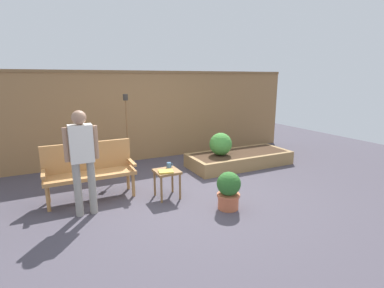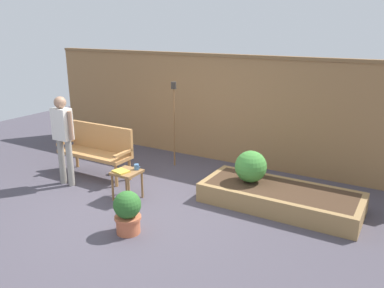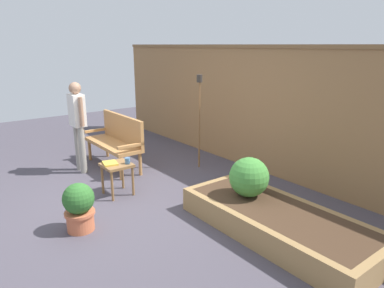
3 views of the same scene
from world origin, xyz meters
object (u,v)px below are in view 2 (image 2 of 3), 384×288
(tiki_torch, at_px, (174,109))
(garden_bench, at_px, (98,147))
(cup_on_table, at_px, (137,167))
(side_table, at_px, (127,176))
(potted_boxwood, at_px, (128,211))
(shrub_near_bench, at_px, (251,167))
(book_on_table, at_px, (121,171))
(person_by_bench, at_px, (63,133))

(tiki_torch, bearing_deg, garden_bench, -129.58)
(cup_on_table, bearing_deg, side_table, -125.58)
(side_table, xyz_separation_m, potted_boxwood, (0.69, -0.83, -0.08))
(tiki_torch, bearing_deg, shrub_near_bench, -20.80)
(side_table, height_order, book_on_table, book_on_table)
(book_on_table, xyz_separation_m, tiki_torch, (-0.17, 1.80, 0.65))
(potted_boxwood, height_order, tiki_torch, tiki_torch)
(side_table, height_order, person_by_bench, person_by_bench)
(cup_on_table, bearing_deg, book_on_table, -124.54)
(garden_bench, bearing_deg, book_on_table, -30.72)
(cup_on_table, distance_m, shrub_near_bench, 1.81)
(side_table, bearing_deg, potted_boxwood, -50.33)
(cup_on_table, bearing_deg, potted_boxwood, -58.29)
(potted_boxwood, bearing_deg, person_by_bench, 158.78)
(garden_bench, xyz_separation_m, tiki_torch, (0.94, 1.14, 0.60))
(book_on_table, bearing_deg, person_by_bench, -168.76)
(garden_bench, height_order, potted_boxwood, garden_bench)
(book_on_table, height_order, potted_boxwood, potted_boxwood)
(cup_on_table, relative_size, person_by_bench, 0.07)
(book_on_table, bearing_deg, cup_on_table, 67.82)
(potted_boxwood, distance_m, person_by_bench, 2.23)
(book_on_table, distance_m, potted_boxwood, 1.07)
(book_on_table, xyz_separation_m, shrub_near_bench, (1.73, 1.08, 0.06))
(side_table, height_order, shrub_near_bench, shrub_near_bench)
(garden_bench, xyz_separation_m, book_on_table, (1.11, -0.66, -0.05))
(potted_boxwood, bearing_deg, book_on_table, 134.52)
(side_table, distance_m, book_on_table, 0.13)
(shrub_near_bench, bearing_deg, cup_on_table, -151.36)
(potted_boxwood, bearing_deg, shrub_near_bench, 61.52)
(side_table, distance_m, shrub_near_bench, 1.96)
(garden_bench, relative_size, shrub_near_bench, 2.86)
(cup_on_table, distance_m, person_by_bench, 1.48)
(garden_bench, xyz_separation_m, side_table, (1.16, -0.58, -0.15))
(side_table, relative_size, shrub_near_bench, 0.95)
(tiki_torch, xyz_separation_m, person_by_bench, (-1.09, -1.78, -0.21))
(side_table, bearing_deg, book_on_table, -122.76)
(side_table, bearing_deg, tiki_torch, 97.27)
(side_table, height_order, potted_boxwood, potted_boxwood)
(book_on_table, height_order, shrub_near_bench, shrub_near_bench)
(potted_boxwood, relative_size, shrub_near_bench, 1.18)
(shrub_near_bench, height_order, tiki_torch, tiki_torch)
(garden_bench, height_order, shrub_near_bench, garden_bench)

